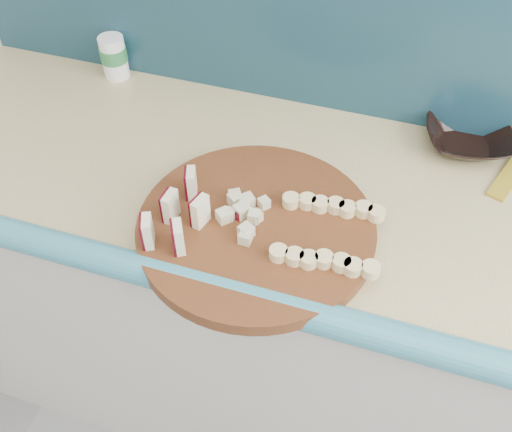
% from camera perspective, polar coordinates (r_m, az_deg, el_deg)
% --- Properties ---
extents(kitchen_counter, '(2.20, 0.63, 0.91)m').
position_cam_1_polar(kitchen_counter, '(1.52, 10.46, -10.95)').
color(kitchen_counter, beige).
rests_on(kitchen_counter, ground).
extents(backsplash, '(2.20, 0.02, 0.50)m').
position_cam_1_polar(backsplash, '(1.26, 17.58, 18.15)').
color(backsplash, teal).
rests_on(backsplash, kitchen_counter).
extents(cutting_board, '(0.49, 0.49, 0.03)m').
position_cam_1_polar(cutting_board, '(1.08, 0.00, -1.23)').
color(cutting_board, '#4B2A10').
rests_on(cutting_board, kitchen_counter).
extents(apple_wedges, '(0.09, 0.18, 0.06)m').
position_cam_1_polar(apple_wedges, '(1.05, -7.88, 0.28)').
color(apple_wedges, '#F6EBC5').
rests_on(apple_wedges, cutting_board).
extents(apple_chunks, '(0.07, 0.07, 0.02)m').
position_cam_1_polar(apple_chunks, '(1.06, -1.49, -0.06)').
color(apple_chunks, beige).
rests_on(apple_chunks, cutting_board).
extents(banana_slices, '(0.21, 0.18, 0.02)m').
position_cam_1_polar(banana_slices, '(1.05, 7.35, -1.63)').
color(banana_slices, '#F2D894').
rests_on(banana_slices, cutting_board).
extents(brown_bowl, '(0.22, 0.22, 0.05)m').
position_cam_1_polar(brown_bowl, '(1.34, 20.42, 7.31)').
color(brown_bowl, black).
rests_on(brown_bowl, kitchen_counter).
extents(canister, '(0.07, 0.07, 0.11)m').
position_cam_1_polar(canister, '(1.50, -14.03, 15.24)').
color(canister, white).
rests_on(canister, kitchen_counter).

